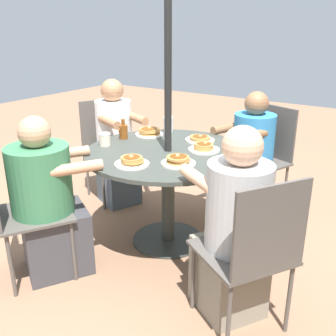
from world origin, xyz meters
The scene contains 19 objects.
ground_plane centered at (0.00, 0.00, 0.00)m, with size 12.00×12.00×0.00m, color #8C664C.
patio_table centered at (0.00, 0.00, 0.61)m, with size 1.21×1.21×0.74m.
umbrella_pole centered at (0.00, 0.00, 1.16)m, with size 0.05×0.05×2.32m, color black.
patio_chair_north centered at (-0.99, 0.37, 0.52)m, with size 0.57×0.57×0.92m.
diner_north centered at (-0.82, 0.30, 0.49)m, with size 0.56×0.49×1.08m.
patio_chair_east centered at (-0.41, -0.97, 0.52)m, with size 0.59×0.59×0.92m.
diner_east centered at (-0.34, -0.81, 0.53)m, with size 0.48×0.56×1.15m.
patio_chair_south centered at (0.91, -0.53, 0.52)m, with size 0.61×0.61×0.92m.
diner_south centered at (0.75, -0.44, 0.48)m, with size 0.63×0.59×1.08m.
patio_chair_west centered at (0.55, 0.90, 0.52)m, with size 0.62×0.62×0.92m.
diner_west centered at (0.46, 0.75, 0.52)m, with size 0.55×0.60×1.13m.
pancake_plate_a centered at (-0.35, 0.06, 0.75)m, with size 0.23×0.23×0.05m.
pancake_plate_b centered at (0.38, -0.03, 0.76)m, with size 0.23×0.23×0.06m.
pancake_plate_c centered at (-0.26, -0.36, 0.76)m, with size 0.23×0.23×0.07m.
pancake_plate_d centered at (-0.15, 0.21, 0.76)m, with size 0.23×0.23×0.06m.
pancake_plate_e centered at (0.20, 0.22, 0.76)m, with size 0.23×0.23×0.07m.
syrup_bottle centered at (-0.06, -0.47, 0.80)m, with size 0.09×0.07×0.16m.
coffee_cup centered at (0.16, -0.46, 0.79)m, with size 0.09×0.09×0.09m.
drinking_glass_a centered at (-0.43, -0.29, 0.80)m, with size 0.08×0.08×0.13m, color silver.
Camera 1 is at (2.23, 1.51, 1.61)m, focal length 42.00 mm.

